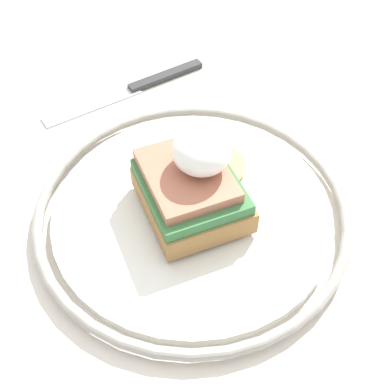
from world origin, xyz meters
The scene contains 4 objects.
dining_table centered at (0.00, 0.00, 0.63)m, with size 0.80×0.80×0.77m.
plate centered at (-0.03, 0.01, 0.78)m, with size 0.28×0.28×0.02m.
sandwich centered at (-0.03, 0.01, 0.82)m, with size 0.11×0.11×0.08m.
knife centered at (0.17, -0.01, 0.78)m, with size 0.05×0.20×0.01m.
Camera 1 is at (-0.31, 0.13, 1.16)m, focal length 50.00 mm.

